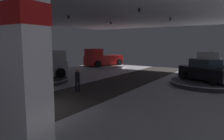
{
  "coord_description": "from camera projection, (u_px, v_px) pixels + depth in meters",
  "views": [
    {
      "loc": [
        8.61,
        -5.97,
        3.23
      ],
      "look_at": [
        0.88,
        6.27,
        1.4
      ],
      "focal_mm": 33.3,
      "sensor_mm": 36.0,
      "label": 1
    }
  ],
  "objects": [
    {
      "name": "pickup_truck_deep_right",
      "position": [
        209.0,
        65.0,
        20.74
      ],
      "size": [
        2.86,
        5.4,
        2.3
      ],
      "color": "silver",
      "rests_on": "display_platform_deep_right"
    },
    {
      "name": "display_platform_deep_right",
      "position": [
        209.0,
        74.0,
        21.14
      ],
      "size": [
        5.68,
        5.68,
        0.23
      ],
      "color": "silver",
      "rests_on": "ground"
    },
    {
      "name": "pickup_truck_deep_left",
      "position": [
        102.0,
        59.0,
        28.24
      ],
      "size": [
        3.85,
        5.68,
        2.3
      ],
      "color": "red",
      "rests_on": "display_platform_deep_left"
    },
    {
      "name": "brand_sign_pylon",
      "position": [
        20.0,
        97.0,
        3.68
      ],
      "size": [
        1.27,
        0.65,
        4.44
      ],
      "color": "slate",
      "rests_on": "ground"
    },
    {
      "name": "display_car_far_right",
      "position": [
        206.0,
        71.0,
        16.11
      ],
      "size": [
        4.5,
        3.8,
        1.71
      ],
      "color": "black",
      "rests_on": "display_platform_far_right"
    },
    {
      "name": "display_platform_deep_left",
      "position": [
        104.0,
        66.0,
        28.58
      ],
      "size": [
        5.68,
        5.68,
        0.28
      ],
      "color": "silver",
      "rests_on": "ground"
    },
    {
      "name": "ground",
      "position": [
        27.0,
        112.0,
        9.98
      ],
      "size": [
        24.0,
        44.0,
        0.06
      ],
      "color": "#B2B2B7"
    },
    {
      "name": "pickup_truck_mid_left",
      "position": [
        38.0,
        67.0,
        17.59
      ],
      "size": [
        3.92,
        5.69,
        2.3
      ],
      "color": "silver",
      "rests_on": "display_platform_mid_left"
    },
    {
      "name": "visitor_walking_near",
      "position": [
        77.0,
        79.0,
        13.85
      ],
      "size": [
        0.32,
        0.32,
        1.59
      ],
      "color": "black",
      "rests_on": "ground"
    },
    {
      "name": "display_platform_mid_left",
      "position": [
        34.0,
        80.0,
        17.52
      ],
      "size": [
        5.69,
        5.69,
        0.33
      ],
      "color": "#333338",
      "rests_on": "ground"
    },
    {
      "name": "display_platform_far_right",
      "position": [
        206.0,
        83.0,
        16.2
      ],
      "size": [
        5.46,
        5.46,
        0.36
      ],
      "color": "#333338",
      "rests_on": "ground"
    }
  ]
}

